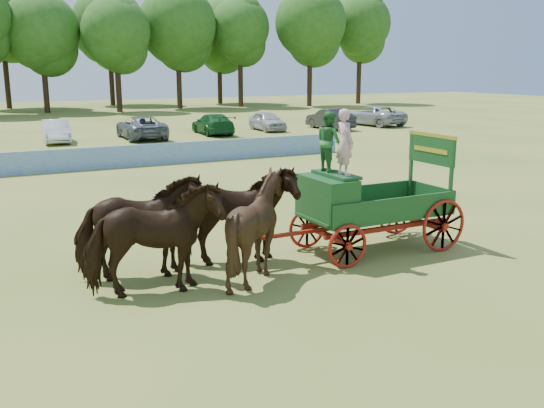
{
  "coord_description": "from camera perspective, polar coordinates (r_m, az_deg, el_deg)",
  "views": [
    {
      "loc": [
        -6.93,
        -11.0,
        4.73
      ],
      "look_at": [
        -0.02,
        2.47,
        1.3
      ],
      "focal_mm": 40.0,
      "sensor_mm": 36.0,
      "label": 1
    }
  ],
  "objects": [
    {
      "name": "ground",
      "position": [
        13.84,
        4.79,
        -7.28
      ],
      "size": [
        160.0,
        160.0,
        0.0
      ],
      "primitive_type": "plane",
      "color": "olive",
      "rests_on": "ground"
    },
    {
      "name": "horse_lead_left",
      "position": [
        12.87,
        -11.09,
        -3.36
      ],
      "size": [
        3.03,
        1.72,
        2.42
      ],
      "primitive_type": "imported",
      "rotation": [
        0.0,
        0.0,
        1.42
      ],
      "color": "black",
      "rests_on": "ground"
    },
    {
      "name": "horse_lead_right",
      "position": [
        13.9,
        -12.37,
        -2.22
      ],
      "size": [
        3.05,
        1.8,
        2.42
      ],
      "primitive_type": "imported",
      "rotation": [
        0.0,
        0.0,
        1.39
      ],
      "color": "black",
      "rests_on": "ground"
    },
    {
      "name": "horse_wheel_left",
      "position": [
        13.69,
        -1.41,
        -2.13
      ],
      "size": [
        2.24,
        2.0,
        2.42
      ],
      "primitive_type": "imported",
      "rotation": [
        0.0,
        0.0,
        1.55
      ],
      "color": "black",
      "rests_on": "ground"
    },
    {
      "name": "horse_wheel_right",
      "position": [
        14.66,
        -3.28,
        -1.16
      ],
      "size": [
        3.08,
        1.89,
        2.42
      ],
      "primitive_type": "imported",
      "rotation": [
        0.0,
        0.0,
        1.36
      ],
      "color": "black",
      "rests_on": "ground"
    },
    {
      "name": "farm_dray",
      "position": [
        15.54,
        7.54,
        1.15
      ],
      "size": [
        6.0,
        2.0,
        3.76
      ],
      "color": "maroon",
      "rests_on": "ground"
    },
    {
      "name": "sponsor_banner",
      "position": [
        29.9,
        -15.49,
        4.22
      ],
      "size": [
        26.0,
        0.08,
        1.05
      ],
      "primitive_type": "cube",
      "color": "#1D4DA0",
      "rests_on": "ground"
    },
    {
      "name": "parked_cars",
      "position": [
        41.89,
        -16.34,
        6.81
      ],
      "size": [
        52.26,
        6.88,
        1.63
      ],
      "color": "silver",
      "rests_on": "ground"
    }
  ]
}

